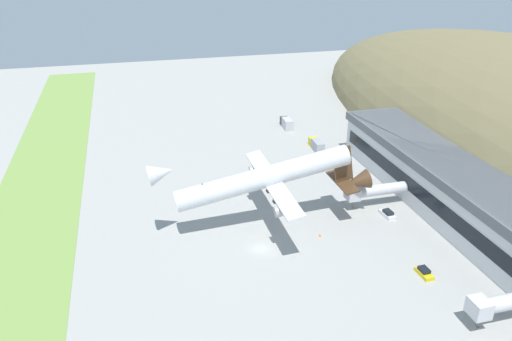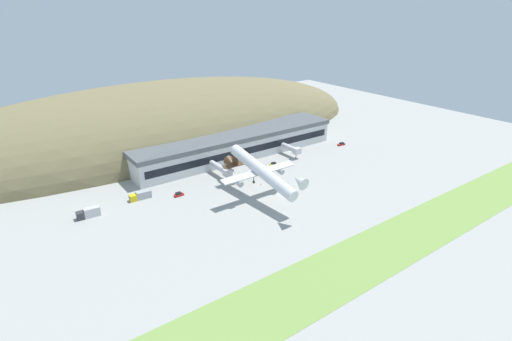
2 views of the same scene
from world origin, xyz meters
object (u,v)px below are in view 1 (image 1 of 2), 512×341
(cargo_airplane, at_px, (268,178))
(box_truck, at_px, (287,123))
(service_car_3, at_px, (424,272))
(fuel_truck, at_px, (317,145))
(terminal_building, at_px, (500,211))
(service_car_0, at_px, (387,214))
(jetway_0, at_px, (373,191))
(jetway_1, at_px, (501,303))
(traffic_cone_0, at_px, (320,235))
(service_car_1, at_px, (312,167))

(cargo_airplane, height_order, box_truck, cargo_airplane)
(service_car_3, relative_size, fuel_truck, 0.47)
(terminal_building, height_order, service_car_0, terminal_building)
(terminal_building, distance_m, cargo_airplane, 47.42)
(service_car_3, bearing_deg, fuel_truck, 177.22)
(service_car_3, bearing_deg, box_truck, 179.85)
(jetway_0, relative_size, cargo_airplane, 0.31)
(service_car_0, distance_m, service_car_3, 21.71)
(jetway_1, xyz_separation_m, cargo_airplane, (-39.15, -27.21, 7.29))
(terminal_building, xyz_separation_m, service_car_0, (-14.25, -16.74, -6.07))
(fuel_truck, bearing_deg, service_car_3, -2.78)
(fuel_truck, distance_m, traffic_cone_0, 48.23)
(jetway_1, xyz_separation_m, service_car_3, (-14.33, -4.21, -3.41))
(terminal_building, bearing_deg, service_car_3, -71.13)
(jetway_0, relative_size, fuel_truck, 1.76)
(traffic_cone_0, bearing_deg, jetway_1, 29.34)
(jetway_0, xyz_separation_m, cargo_airplane, (1.91, -25.82, 7.29))
(service_car_1, bearing_deg, jetway_1, 6.60)
(cargo_airplane, height_order, fuel_truck, cargo_airplane)
(jetway_1, bearing_deg, fuel_truck, -179.13)
(service_car_1, bearing_deg, fuel_truck, 154.10)
(terminal_building, xyz_separation_m, traffic_cone_0, (-10.40, -34.42, -6.43))
(service_car_0, height_order, fuel_truck, fuel_truck)
(jetway_0, distance_m, jetway_1, 41.09)
(terminal_building, xyz_separation_m, service_car_3, (7.09, -20.74, -6.13))
(service_car_3, relative_size, box_truck, 0.49)
(terminal_building, distance_m, traffic_cone_0, 36.53)
(jetway_1, relative_size, traffic_cone_0, 21.26)
(service_car_0, xyz_separation_m, box_truck, (-61.38, -3.79, 0.96))
(jetway_1, bearing_deg, traffic_cone_0, -150.66)
(cargo_airplane, xyz_separation_m, fuel_truck, (-37.89, 26.04, -9.85))
(service_car_0, xyz_separation_m, fuel_truck, (-41.38, -0.96, 0.79))
(cargo_airplane, xyz_separation_m, traffic_cone_0, (7.33, 9.32, -11.00))
(terminal_building, height_order, traffic_cone_0, terminal_building)
(service_car_0, distance_m, traffic_cone_0, 18.10)
(cargo_airplane, bearing_deg, terminal_building, 67.93)
(traffic_cone_0, bearing_deg, service_car_1, 162.07)
(box_truck, height_order, traffic_cone_0, box_truck)
(service_car_3, bearing_deg, cargo_airplane, -137.19)
(jetway_1, relative_size, service_car_1, 3.30)
(jetway_1, bearing_deg, box_truck, -177.64)
(service_car_3, height_order, box_truck, box_truck)
(service_car_1, xyz_separation_m, traffic_cone_0, (32.33, -10.46, -0.37))
(terminal_building, relative_size, traffic_cone_0, 183.45)
(jetway_1, distance_m, fuel_truck, 77.10)
(service_car_1, bearing_deg, cargo_airplane, -38.36)
(fuel_truck, bearing_deg, jetway_0, -0.35)
(box_truck, relative_size, traffic_cone_0, 14.00)
(cargo_airplane, bearing_deg, jetway_1, 34.80)
(service_car_1, bearing_deg, terminal_building, 29.28)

